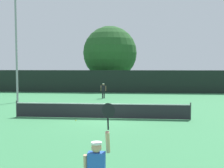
% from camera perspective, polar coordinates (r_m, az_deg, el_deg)
% --- Properties ---
extents(ground_plane, '(120.00, 120.00, 0.00)m').
position_cam_1_polar(ground_plane, '(17.24, -2.29, -7.24)').
color(ground_plane, '#387F4C').
extents(tennis_net, '(11.11, 0.08, 1.07)m').
position_cam_1_polar(tennis_net, '(17.15, -2.29, -5.56)').
color(tennis_net, '#232328').
rests_on(tennis_net, ground).
extents(perimeter_fence, '(35.79, 0.12, 2.80)m').
position_cam_1_polar(perimeter_fence, '(33.82, 1.30, 0.54)').
color(perimeter_fence, black).
rests_on(perimeter_fence, ground).
extents(player_serving, '(0.67, 0.39, 2.48)m').
position_cam_1_polar(player_serving, '(6.21, -3.15, -17.01)').
color(player_serving, blue).
rests_on(player_serving, ground).
extents(player_receiving, '(0.57, 0.23, 1.54)m').
position_cam_1_polar(player_receiving, '(27.81, -1.82, -1.12)').
color(player_receiving, black).
rests_on(player_receiving, ground).
extents(tennis_ball, '(0.07, 0.07, 0.07)m').
position_cam_1_polar(tennis_ball, '(16.59, -7.59, -7.59)').
color(tennis_ball, '#CCE033').
rests_on(tennis_ball, ground).
extents(light_pole, '(1.18, 0.28, 9.67)m').
position_cam_1_polar(light_pole, '(26.13, -19.50, 8.20)').
color(light_pole, gray).
rests_on(light_pole, ground).
extents(large_tree, '(7.73, 7.73, 9.08)m').
position_cam_1_polar(large_tree, '(39.45, -0.43, 6.53)').
color(large_tree, brown).
rests_on(large_tree, ground).
extents(parked_car_near, '(2.20, 4.33, 1.69)m').
position_cam_1_polar(parked_car_near, '(43.02, -8.83, 0.34)').
color(parked_car_near, navy).
rests_on(parked_car_near, ground).
extents(parked_car_mid, '(2.50, 4.44, 1.69)m').
position_cam_1_polar(parked_car_mid, '(39.12, 11.57, -0.02)').
color(parked_car_mid, navy).
rests_on(parked_car_mid, ground).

